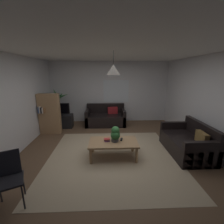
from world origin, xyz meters
TOP-DOWN VIEW (x-y plane):
  - floor at (0.00, 0.00)m, footprint 4.94×5.67m
  - rug at (0.00, -0.20)m, footprint 3.21×3.12m
  - wall_back at (0.00, 2.87)m, footprint 5.06×0.06m
  - wall_left at (-2.50, 0.00)m, footprint 0.06×5.67m
  - wall_right at (2.50, 0.00)m, footprint 0.06×5.67m
  - ceiling at (0.00, 0.00)m, footprint 4.94×5.67m
  - window_pane at (0.28, 2.83)m, footprint 1.07×0.01m
  - couch_under_window at (-0.18, 2.34)m, footprint 1.58×0.87m
  - couch_right_side at (1.97, -0.07)m, footprint 0.87×1.49m
  - coffee_table at (0.01, -0.20)m, footprint 1.19×0.67m
  - book_on_table_0 at (-0.15, -0.18)m, footprint 0.15×0.13m
  - book_on_table_1 at (-0.14, -0.17)m, footprint 0.15×0.12m
  - book_on_table_2 at (-0.15, -0.17)m, footprint 0.15×0.13m
  - remote_on_table_0 at (0.22, -0.11)m, footprint 0.08×0.17m
  - potted_plant_on_table at (0.07, -0.18)m, footprint 0.23×0.25m
  - tv_stand at (-1.92, 2.09)m, footprint 0.90×0.44m
  - tv at (-1.92, 2.06)m, footprint 0.73×0.16m
  - potted_palm_corner at (-2.07, 2.55)m, footprint 0.76×0.72m
  - bookshelf_corner at (-2.10, 1.47)m, footprint 0.70×0.31m
  - folding_chair at (-1.70, -1.54)m, footprint 0.53×0.54m
  - pendant_lamp at (0.01, -0.20)m, footprint 0.30×0.30m

SIDE VIEW (x-z plane):
  - floor at x=0.00m, z-range -0.02..0.00m
  - rug at x=0.00m, z-range 0.00..0.01m
  - tv_stand at x=-1.92m, z-range 0.00..0.50m
  - couch_under_window at x=-0.18m, z-range -0.14..0.68m
  - couch_right_side at x=1.97m, z-range -0.14..0.68m
  - coffee_table at x=0.01m, z-range 0.15..0.58m
  - remote_on_table_0 at x=0.22m, z-range 0.43..0.45m
  - book_on_table_0 at x=-0.15m, z-range 0.43..0.45m
  - book_on_table_1 at x=-0.14m, z-range 0.45..0.47m
  - book_on_table_2 at x=-0.15m, z-range 0.47..0.49m
  - folding_chair at x=-1.70m, z-range 0.07..0.94m
  - potted_palm_corner at x=-2.07m, z-range -0.15..1.32m
  - potted_plant_on_table at x=0.07m, z-range 0.43..0.81m
  - bookshelf_corner at x=-2.10m, z-range 0.00..1.40m
  - tv at x=-1.92m, z-range 0.50..0.97m
  - wall_back at x=0.00m, z-range 0.00..2.54m
  - wall_left at x=-2.50m, z-range 0.00..2.54m
  - wall_right at x=2.50m, z-range 0.00..2.54m
  - window_pane at x=0.28m, z-range 0.84..1.78m
  - pendant_lamp at x=0.01m, z-range 1.88..2.39m
  - ceiling at x=0.00m, z-range 2.54..2.56m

